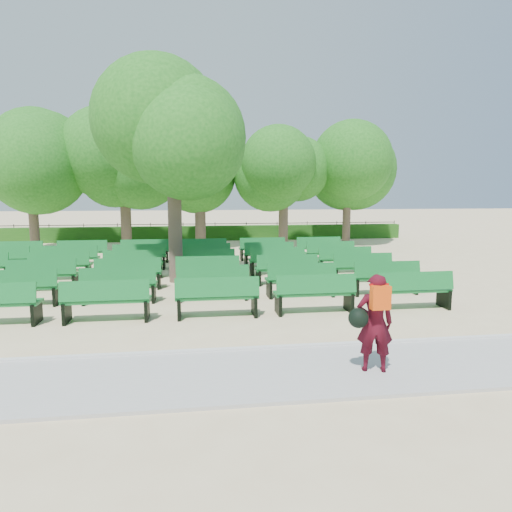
# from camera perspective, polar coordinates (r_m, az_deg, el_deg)

# --- Properties ---
(ground) EXTENTS (120.00, 120.00, 0.00)m
(ground) POSITION_cam_1_polar(r_m,az_deg,el_deg) (14.88, -6.06, -3.77)
(ground) COLOR beige
(paving) EXTENTS (30.00, 2.20, 0.06)m
(paving) POSITION_cam_1_polar(r_m,az_deg,el_deg) (7.78, -4.00, -14.76)
(paving) COLOR #AEADAA
(paving) RESTS_ON ground
(curb) EXTENTS (30.00, 0.12, 0.10)m
(curb) POSITION_cam_1_polar(r_m,az_deg,el_deg) (8.84, -4.55, -11.76)
(curb) COLOR silver
(curb) RESTS_ON ground
(hedge) EXTENTS (26.00, 0.70, 0.90)m
(hedge) POSITION_cam_1_polar(r_m,az_deg,el_deg) (28.67, -7.09, 2.84)
(hedge) COLOR #205415
(hedge) RESTS_ON ground
(fence) EXTENTS (26.00, 0.10, 1.02)m
(fence) POSITION_cam_1_polar(r_m,az_deg,el_deg) (29.12, -7.09, 2.03)
(fence) COLOR black
(fence) RESTS_ON ground
(tree_line) EXTENTS (21.80, 6.80, 7.04)m
(tree_line) POSITION_cam_1_polar(r_m,az_deg,el_deg) (24.74, -6.90, 0.97)
(tree_line) COLOR #27731E
(tree_line) RESTS_ON ground
(bench_array) EXTENTS (2.04, 0.70, 1.27)m
(bench_array) POSITION_cam_1_polar(r_m,az_deg,el_deg) (15.73, -10.61, -2.83)
(bench_array) COLOR #136D2A
(bench_array) RESTS_ON ground
(tree_among) EXTENTS (4.72, 4.72, 6.71)m
(tree_among) POSITION_cam_1_polar(r_m,az_deg,el_deg) (15.53, -10.34, 13.59)
(tree_among) COLOR brown
(tree_among) RESTS_ON ground
(person) EXTENTS (0.81, 0.52, 1.65)m
(person) POSITION_cam_1_polar(r_m,az_deg,el_deg) (7.86, 14.49, -7.93)
(person) COLOR #3F0914
(person) RESTS_ON ground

